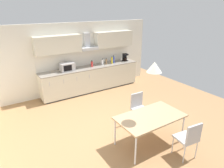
{
  "coord_description": "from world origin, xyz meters",
  "views": [
    {
      "loc": [
        -2.49,
        -3.77,
        3.03
      ],
      "look_at": [
        0.31,
        0.62,
        1.0
      ],
      "focal_mm": 32.0,
      "sensor_mm": 36.0,
      "label": 1
    }
  ],
  "objects_px": {
    "bottle_brown": "(106,62)",
    "dining_table": "(150,118)",
    "bottle_white": "(102,62)",
    "coffee_maker": "(125,57)",
    "pendant_lamp": "(154,67)",
    "bottle_blue": "(114,60)",
    "bottle_yellow": "(112,60)",
    "chair_near_right": "(189,137)",
    "microwave": "(67,67)",
    "bottle_red": "(92,64)",
    "chair_far_right": "(139,106)"
  },
  "relations": [
    {
      "from": "bottle_brown",
      "to": "dining_table",
      "type": "height_order",
      "value": "bottle_brown"
    },
    {
      "from": "bottle_brown",
      "to": "bottle_white",
      "type": "xyz_separation_m",
      "value": [
        -0.17,
        -0.0,
        0.0
      ]
    },
    {
      "from": "coffee_maker",
      "to": "pendant_lamp",
      "type": "relative_size",
      "value": 0.94
    },
    {
      "from": "coffee_maker",
      "to": "bottle_blue",
      "type": "bearing_deg",
      "value": -177.23
    },
    {
      "from": "bottle_yellow",
      "to": "bottle_white",
      "type": "xyz_separation_m",
      "value": [
        -0.42,
        0.03,
        -0.02
      ]
    },
    {
      "from": "coffee_maker",
      "to": "chair_near_right",
      "type": "height_order",
      "value": "coffee_maker"
    },
    {
      "from": "coffee_maker",
      "to": "bottle_yellow",
      "type": "xyz_separation_m",
      "value": [
        -0.68,
        -0.07,
        -0.02
      ]
    },
    {
      "from": "bottle_white",
      "to": "bottle_blue",
      "type": "bearing_deg",
      "value": 1.49
    },
    {
      "from": "microwave",
      "to": "bottle_white",
      "type": "bearing_deg",
      "value": -0.61
    },
    {
      "from": "coffee_maker",
      "to": "bottle_white",
      "type": "bearing_deg",
      "value": -177.84
    },
    {
      "from": "bottle_brown",
      "to": "pendant_lamp",
      "type": "xyz_separation_m",
      "value": [
        -1.0,
        -3.59,
        0.83
      ]
    },
    {
      "from": "chair_near_right",
      "to": "bottle_red",
      "type": "bearing_deg",
      "value": 89.41
    },
    {
      "from": "bottle_white",
      "to": "bottle_blue",
      "type": "height_order",
      "value": "bottle_blue"
    },
    {
      "from": "bottle_red",
      "to": "chair_near_right",
      "type": "relative_size",
      "value": 0.28
    },
    {
      "from": "microwave",
      "to": "bottle_blue",
      "type": "relative_size",
      "value": 1.56
    },
    {
      "from": "bottle_brown",
      "to": "pendant_lamp",
      "type": "bearing_deg",
      "value": -105.58
    },
    {
      "from": "bottle_blue",
      "to": "pendant_lamp",
      "type": "height_order",
      "value": "pendant_lamp"
    },
    {
      "from": "microwave",
      "to": "dining_table",
      "type": "distance_m",
      "value": 3.67
    },
    {
      "from": "bottle_white",
      "to": "dining_table",
      "type": "height_order",
      "value": "bottle_white"
    },
    {
      "from": "coffee_maker",
      "to": "dining_table",
      "type": "xyz_separation_m",
      "value": [
        -1.92,
        -3.63,
        -0.4
      ]
    },
    {
      "from": "bottle_blue",
      "to": "dining_table",
      "type": "bearing_deg",
      "value": -110.54
    },
    {
      "from": "microwave",
      "to": "chair_near_right",
      "type": "distance_m",
      "value": 4.54
    },
    {
      "from": "coffee_maker",
      "to": "microwave",
      "type": "bearing_deg",
      "value": -179.39
    },
    {
      "from": "bottle_white",
      "to": "chair_near_right",
      "type": "relative_size",
      "value": 0.28
    },
    {
      "from": "bottle_brown",
      "to": "pendant_lamp",
      "type": "height_order",
      "value": "pendant_lamp"
    },
    {
      "from": "dining_table",
      "to": "chair_near_right",
      "type": "xyz_separation_m",
      "value": [
        0.34,
        -0.81,
        -0.15
      ]
    },
    {
      "from": "bottle_brown",
      "to": "dining_table",
      "type": "relative_size",
      "value": 0.16
    },
    {
      "from": "bottle_red",
      "to": "bottle_brown",
      "type": "bearing_deg",
      "value": 0.89
    },
    {
      "from": "bottle_red",
      "to": "coffee_maker",
      "type": "bearing_deg",
      "value": 1.74
    },
    {
      "from": "coffee_maker",
      "to": "dining_table",
      "type": "distance_m",
      "value": 4.13
    },
    {
      "from": "bottle_brown",
      "to": "bottle_yellow",
      "type": "relative_size",
      "value": 0.81
    },
    {
      "from": "chair_far_right",
      "to": "chair_near_right",
      "type": "xyz_separation_m",
      "value": [
        -0.01,
        -1.63,
        0.0
      ]
    },
    {
      "from": "pendant_lamp",
      "to": "bottle_white",
      "type": "bearing_deg",
      "value": 77.0
    },
    {
      "from": "bottle_brown",
      "to": "bottle_yellow",
      "type": "height_order",
      "value": "bottle_yellow"
    },
    {
      "from": "bottle_yellow",
      "to": "chair_far_right",
      "type": "bearing_deg",
      "value": -108.11
    },
    {
      "from": "microwave",
      "to": "chair_far_right",
      "type": "distance_m",
      "value": 2.99
    },
    {
      "from": "microwave",
      "to": "bottle_brown",
      "type": "xyz_separation_m",
      "value": [
        1.57,
        -0.01,
        -0.04
      ]
    },
    {
      "from": "chair_near_right",
      "to": "chair_far_right",
      "type": "bearing_deg",
      "value": 89.58
    },
    {
      "from": "chair_far_right",
      "to": "pendant_lamp",
      "type": "relative_size",
      "value": 2.72
    },
    {
      "from": "bottle_white",
      "to": "pendant_lamp",
      "type": "relative_size",
      "value": 0.76
    },
    {
      "from": "bottle_yellow",
      "to": "bottle_red",
      "type": "distance_m",
      "value": 0.87
    },
    {
      "from": "bottle_yellow",
      "to": "dining_table",
      "type": "distance_m",
      "value": 3.79
    },
    {
      "from": "bottle_white",
      "to": "chair_near_right",
      "type": "bearing_deg",
      "value": -96.39
    },
    {
      "from": "coffee_maker",
      "to": "dining_table",
      "type": "bearing_deg",
      "value": -117.91
    },
    {
      "from": "chair_far_right",
      "to": "pendant_lamp",
      "type": "height_order",
      "value": "pendant_lamp"
    },
    {
      "from": "chair_far_right",
      "to": "bottle_white",
      "type": "bearing_deg",
      "value": 80.16
    },
    {
      "from": "chair_far_right",
      "to": "chair_near_right",
      "type": "distance_m",
      "value": 1.63
    },
    {
      "from": "bottle_yellow",
      "to": "pendant_lamp",
      "type": "xyz_separation_m",
      "value": [
        -1.25,
        -3.56,
        0.81
      ]
    },
    {
      "from": "microwave",
      "to": "chair_far_right",
      "type": "relative_size",
      "value": 0.55
    },
    {
      "from": "bottle_white",
      "to": "dining_table",
      "type": "xyz_separation_m",
      "value": [
        -0.83,
        -3.59,
        -0.36
      ]
    }
  ]
}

